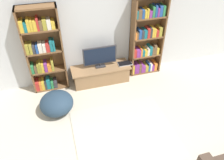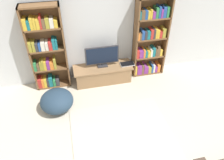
{
  "view_description": "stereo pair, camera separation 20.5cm",
  "coord_description": "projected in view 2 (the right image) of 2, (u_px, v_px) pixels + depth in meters",
  "views": [
    {
      "loc": [
        -0.99,
        -0.37,
        3.45
      ],
      "look_at": [
        -0.01,
        3.01,
        0.7
      ],
      "focal_mm": 35.0,
      "sensor_mm": 36.0,
      "label": 1
    },
    {
      "loc": [
        -0.79,
        -0.42,
        3.45
      ],
      "look_at": [
        -0.01,
        3.01,
        0.7
      ],
      "focal_mm": 35.0,
      "sensor_mm": 36.0,
      "label": 2
    }
  ],
  "objects": [
    {
      "name": "television",
      "position": [
        102.0,
        56.0,
        5.19
      ],
      "size": [
        0.81,
        0.16,
        0.53
      ],
      "color": "#2D2D33",
      "rests_on": "tv_stand"
    },
    {
      "name": "laptop",
      "position": [
        127.0,
        64.0,
        5.41
      ],
      "size": [
        0.34,
        0.21,
        0.03
      ],
      "color": "#B7B7BC",
      "rests_on": "tv_stand"
    },
    {
      "name": "tv_stand",
      "position": [
        103.0,
        74.0,
        5.46
      ],
      "size": [
        1.44,
        0.5,
        0.42
      ],
      "color": "#8E6B47",
      "rests_on": "ground_plane"
    },
    {
      "name": "wall_back",
      "position": [
        101.0,
        28.0,
        5.04
      ],
      "size": [
        8.8,
        0.06,
        2.6
      ],
      "color": "silver",
      "rests_on": "ground_plane"
    },
    {
      "name": "beanbag_ottoman",
      "position": [
        57.0,
        101.0,
        4.66
      ],
      "size": [
        0.7,
        0.7,
        0.46
      ],
      "primitive_type": "ellipsoid",
      "color": "#23384C",
      "rests_on": "ground_plane"
    },
    {
      "name": "bookshelf_right",
      "position": [
        150.0,
        40.0,
        5.32
      ],
      "size": [
        0.8,
        0.3,
        2.0
      ],
      "color": "brown",
      "rests_on": "ground_plane"
    },
    {
      "name": "bookshelf_left",
      "position": [
        46.0,
        50.0,
        4.87
      ],
      "size": [
        0.8,
        0.3,
        2.0
      ],
      "color": "brown",
      "rests_on": "ground_plane"
    },
    {
      "name": "area_rug",
      "position": [
        123.0,
        136.0,
        4.2
      ],
      "size": [
        1.93,
        1.83,
        0.02
      ],
      "color": "beige",
      "rests_on": "ground_plane"
    }
  ]
}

